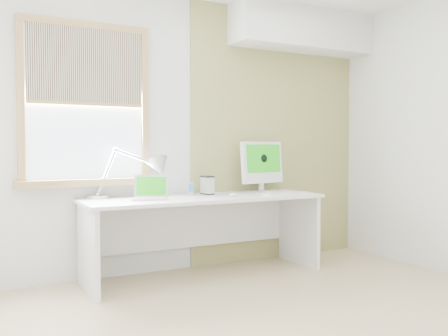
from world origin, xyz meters
TOP-DOWN VIEW (x-y plane):
  - room at (0.00, 0.00)m, footprint 4.04×3.54m
  - accent_wall at (1.00, 1.74)m, footprint 2.00×0.02m
  - soffit at (1.20, 1.57)m, footprint 1.60×0.40m
  - window at (-1.00, 1.71)m, footprint 1.20×0.14m
  - desk at (-0.02, 1.44)m, footprint 2.20×0.70m
  - desk_lamp at (-0.49, 1.59)m, footprint 0.77×0.37m
  - laptop at (-0.53, 1.38)m, footprint 0.36×0.33m
  - phone_dock at (-0.09, 1.54)m, footprint 0.07×0.07m
  - external_drive at (0.08, 1.54)m, footprint 0.09×0.14m
  - imac at (0.72, 1.58)m, footprint 0.52×0.21m
  - keyboard at (0.74, 1.18)m, footprint 0.46×0.14m
  - mouse at (0.20, 1.25)m, footprint 0.09×0.12m

SIDE VIEW (x-z plane):
  - desk at x=-0.02m, z-range 0.17..0.90m
  - keyboard at x=0.74m, z-range 0.73..0.75m
  - mouse at x=0.20m, z-range 0.73..0.76m
  - phone_dock at x=-0.09m, z-range 0.70..0.82m
  - laptop at x=-0.53m, z-range 0.68..0.88m
  - external_drive at x=0.08m, z-range 0.73..0.90m
  - desk_lamp at x=-0.49m, z-range 0.74..1.19m
  - imac at x=0.72m, z-range 0.76..1.26m
  - room at x=0.00m, z-range -0.02..2.62m
  - accent_wall at x=1.00m, z-range 0.00..2.60m
  - window at x=-1.00m, z-range 0.83..2.25m
  - soffit at x=1.20m, z-range 2.19..2.61m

